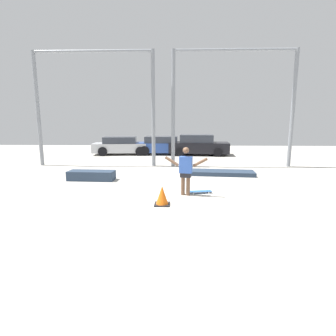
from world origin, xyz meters
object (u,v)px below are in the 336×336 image
at_px(grind_box, 92,175).
at_px(parked_car_silver, 122,146).
at_px(skateboarder, 186,169).
at_px(traffic_cone, 162,196).
at_px(skateboard, 200,191).
at_px(parked_car_black, 198,145).
at_px(parked_car_blue, 163,145).
at_px(manual_pad, 217,173).

height_order(grind_box, parked_car_silver, parked_car_silver).
distance_m(skateboarder, traffic_cone, 1.41).
distance_m(skateboard, parked_car_black, 10.45).
bearing_deg(skateboard, parked_car_blue, 88.47).
xyz_separation_m(parked_car_silver, parked_car_blue, (3.04, 0.13, 0.02)).
bearing_deg(skateboarder, manual_pad, 78.58).
distance_m(skateboarder, parked_car_silver, 11.58).
bearing_deg(traffic_cone, manual_pad, 63.05).
distance_m(skateboarder, manual_pad, 3.83).
relative_size(skateboarder, skateboard, 1.96).
height_order(skateboard, parked_car_black, parked_car_black).
bearing_deg(traffic_cone, parked_car_black, 80.40).
relative_size(parked_car_blue, parked_car_black, 0.98).
distance_m(manual_pad, parked_car_silver, 9.41).
bearing_deg(parked_car_silver, traffic_cone, -78.57).
relative_size(skateboard, parked_car_silver, 0.19).
distance_m(grind_box, manual_pad, 5.55).
bearing_deg(manual_pad, skateboarder, -114.51).
height_order(parked_car_black, traffic_cone, parked_car_black).
bearing_deg(parked_car_silver, grind_box, -92.34).
xyz_separation_m(skateboarder, manual_pad, (1.56, 3.41, -0.79)).
relative_size(skateboard, grind_box, 0.43).
relative_size(parked_car_silver, traffic_cone, 7.71).
distance_m(manual_pad, traffic_cone, 5.02).
relative_size(manual_pad, parked_car_black, 0.76).
height_order(grind_box, traffic_cone, traffic_cone).
bearing_deg(traffic_cone, skateboarder, 55.89).
bearing_deg(parked_car_silver, parked_car_black, -6.55).
height_order(skateboarder, traffic_cone, skateboarder).
height_order(skateboard, manual_pad, manual_pad).
height_order(skateboarder, parked_car_silver, skateboarder).
relative_size(grind_box, parked_car_silver, 0.43).
xyz_separation_m(skateboard, manual_pad, (1.04, 3.17, 0.03)).
relative_size(manual_pad, traffic_cone, 5.86).
relative_size(grind_box, parked_car_black, 0.43).
bearing_deg(parked_car_black, skateboarder, -92.13).
distance_m(manual_pad, parked_car_black, 7.26).
xyz_separation_m(parked_car_silver, parked_car_black, (5.61, -0.09, 0.07)).
bearing_deg(skateboard, manual_pad, 60.58).
bearing_deg(parked_car_black, traffic_cone, -94.96).
relative_size(skateboarder, grind_box, 0.84).
bearing_deg(skateboard, skateboarder, -166.35).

